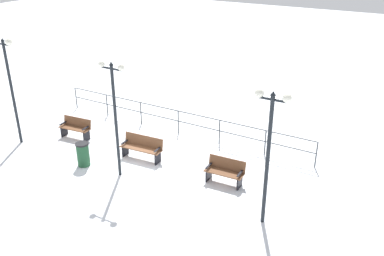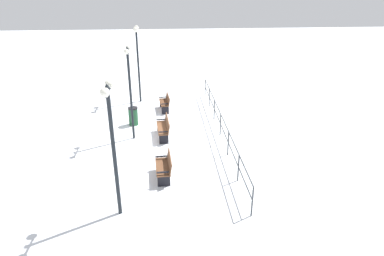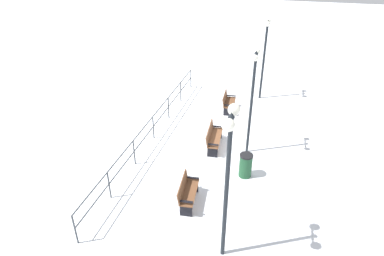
{
  "view_description": "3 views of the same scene",
  "coord_description": "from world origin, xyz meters",
  "px_view_note": "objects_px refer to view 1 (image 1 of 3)",
  "views": [
    {
      "loc": [
        11.41,
        8.87,
        7.88
      ],
      "look_at": [
        -1.76,
        1.25,
        0.91
      ],
      "focal_mm": 39.48,
      "sensor_mm": 36.0,
      "label": 1
    },
    {
      "loc": [
        -0.23,
        14.01,
        6.57
      ],
      "look_at": [
        -1.28,
        1.4,
        1.02
      ],
      "focal_mm": 30.81,
      "sensor_mm": 36.0,
      "label": 2
    },
    {
      "loc": [
        2.17,
        -11.45,
        7.55
      ],
      "look_at": [
        -0.97,
        -0.13,
        0.84
      ],
      "focal_mm": 30.98,
      "sensor_mm": 36.0,
      "label": 3
    }
  ],
  "objects_px": {
    "lamppost_near": "(8,68)",
    "lamppost_middle": "(114,102)",
    "bench_nearest": "(76,128)",
    "lamppost_far": "(270,135)",
    "bench_third": "(225,171)",
    "bench_second": "(142,147)",
    "trash_bin": "(83,154)"
  },
  "relations": [
    {
      "from": "bench_second",
      "to": "trash_bin",
      "type": "height_order",
      "value": "trash_bin"
    },
    {
      "from": "bench_nearest",
      "to": "lamppost_near",
      "type": "relative_size",
      "value": 0.32
    },
    {
      "from": "bench_nearest",
      "to": "trash_bin",
      "type": "height_order",
      "value": "trash_bin"
    },
    {
      "from": "bench_third",
      "to": "lamppost_middle",
      "type": "xyz_separation_m",
      "value": [
        1.41,
        -3.51,
        2.37
      ]
    },
    {
      "from": "lamppost_middle",
      "to": "bench_nearest",
      "type": "bearing_deg",
      "value": -112.72
    },
    {
      "from": "lamppost_far",
      "to": "lamppost_near",
      "type": "bearing_deg",
      "value": -90.0
    },
    {
      "from": "bench_second",
      "to": "lamppost_middle",
      "type": "bearing_deg",
      "value": -3.24
    },
    {
      "from": "bench_second",
      "to": "bench_third",
      "type": "relative_size",
      "value": 1.22
    },
    {
      "from": "bench_second",
      "to": "bench_third",
      "type": "xyz_separation_m",
      "value": [
        -0.01,
        3.53,
        -0.03
      ]
    },
    {
      "from": "bench_nearest",
      "to": "lamppost_near",
      "type": "height_order",
      "value": "lamppost_near"
    },
    {
      "from": "bench_nearest",
      "to": "trash_bin",
      "type": "relative_size",
      "value": 1.55
    },
    {
      "from": "lamppost_near",
      "to": "lamppost_far",
      "type": "distance_m",
      "value": 10.71
    },
    {
      "from": "lamppost_near",
      "to": "trash_bin",
      "type": "xyz_separation_m",
      "value": [
        0.13,
        3.63,
        -2.72
      ]
    },
    {
      "from": "bench_nearest",
      "to": "trash_bin",
      "type": "distance_m",
      "value": 2.54
    },
    {
      "from": "bench_nearest",
      "to": "trash_bin",
      "type": "xyz_separation_m",
      "value": [
        1.62,
        1.95,
        -0.0
      ]
    },
    {
      "from": "bench_second",
      "to": "lamppost_far",
      "type": "height_order",
      "value": "lamppost_far"
    },
    {
      "from": "bench_nearest",
      "to": "lamppost_far",
      "type": "height_order",
      "value": "lamppost_far"
    },
    {
      "from": "lamppost_near",
      "to": "lamppost_middle",
      "type": "xyz_separation_m",
      "value": [
        0.0,
        5.24,
        -0.36
      ]
    },
    {
      "from": "bench_second",
      "to": "lamppost_far",
      "type": "xyz_separation_m",
      "value": [
        1.41,
        5.5,
        2.42
      ]
    },
    {
      "from": "lamppost_near",
      "to": "lamppost_far",
      "type": "relative_size",
      "value": 1.05
    },
    {
      "from": "lamppost_middle",
      "to": "bench_third",
      "type": "bearing_deg",
      "value": 111.93
    },
    {
      "from": "trash_bin",
      "to": "bench_third",
      "type": "bearing_deg",
      "value": 106.77
    },
    {
      "from": "lamppost_middle",
      "to": "lamppost_near",
      "type": "bearing_deg",
      "value": -90.0
    },
    {
      "from": "bench_second",
      "to": "bench_third",
      "type": "bearing_deg",
      "value": 85.73
    },
    {
      "from": "lamppost_near",
      "to": "lamppost_far",
      "type": "xyz_separation_m",
      "value": [
        0.0,
        10.71,
        -0.29
      ]
    },
    {
      "from": "lamppost_middle",
      "to": "trash_bin",
      "type": "bearing_deg",
      "value": -85.36
    },
    {
      "from": "lamppost_near",
      "to": "lamppost_far",
      "type": "bearing_deg",
      "value": 90.0
    },
    {
      "from": "bench_third",
      "to": "lamppost_near",
      "type": "xyz_separation_m",
      "value": [
        1.41,
        -8.75,
        2.74
      ]
    },
    {
      "from": "trash_bin",
      "to": "lamppost_middle",
      "type": "bearing_deg",
      "value": 94.64
    },
    {
      "from": "bench_nearest",
      "to": "bench_second",
      "type": "xyz_separation_m",
      "value": [
        0.08,
        3.53,
        0.02
      ]
    },
    {
      "from": "trash_bin",
      "to": "bench_second",
      "type": "bearing_deg",
      "value": 134.16
    },
    {
      "from": "lamppost_middle",
      "to": "trash_bin",
      "type": "xyz_separation_m",
      "value": [
        0.13,
        -1.61,
        -2.36
      ]
    }
  ]
}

